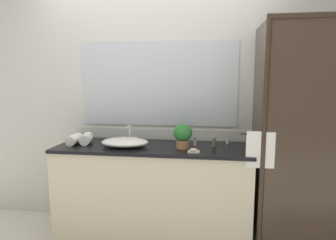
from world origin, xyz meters
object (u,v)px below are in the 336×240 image
potted_plant (183,135)px  soap_dish (194,151)px  rolled_towel_middle (86,139)px  amenity_bottle_shampoo (228,140)px  sink_basin (125,142)px  amenity_bottle_conditioner (195,142)px  rolled_towel_near_edge (74,139)px  faucet (130,137)px  amenity_bottle_lotion (214,142)px

potted_plant → soap_dish: 0.21m
rolled_towel_middle → amenity_bottle_shampoo: bearing=7.9°
amenity_bottle_shampoo → sink_basin: bearing=-166.0°
potted_plant → amenity_bottle_conditioner: 0.17m
rolled_towel_near_edge → amenity_bottle_conditioner: bearing=4.7°
faucet → rolled_towel_middle: faucet is taller
sink_basin → potted_plant: bearing=0.7°
sink_basin → soap_dish: 0.66m
faucet → amenity_bottle_lotion: bearing=-4.4°
rolled_towel_near_edge → soap_dish: bearing=-7.8°
amenity_bottle_shampoo → potted_plant: bearing=-150.8°
faucet → soap_dish: faucet is taller
amenity_bottle_conditioner → faucet: bearing=175.2°
potted_plant → rolled_towel_middle: potted_plant is taller
soap_dish → amenity_bottle_shampoo: bearing=50.8°
amenity_bottle_conditioner → rolled_towel_near_edge: 1.16m
rolled_towel_near_edge → rolled_towel_middle: 0.11m
sink_basin → amenity_bottle_shampoo: (0.95, 0.24, -0.00)m
soap_dish → amenity_bottle_lotion: size_ratio=1.08×
soap_dish → rolled_towel_middle: rolled_towel_middle is taller
faucet → soap_dish: bearing=-25.4°
faucet → amenity_bottle_conditioner: bearing=-4.8°
amenity_bottle_conditioner → rolled_towel_middle: size_ratio=0.39×
faucet → soap_dish: 0.72m
potted_plant → amenity_bottle_conditioner: bearing=45.3°
amenity_bottle_conditioner → rolled_towel_middle: rolled_towel_middle is taller
faucet → amenity_bottle_conditioner: (0.65, -0.05, -0.02)m
faucet → potted_plant: (0.54, -0.16, 0.07)m
amenity_bottle_conditioner → amenity_bottle_shampoo: 0.33m
sink_basin → faucet: bearing=90.0°
faucet → rolled_towel_middle: (-0.40, -0.12, -0.01)m
potted_plant → amenity_bottle_shampoo: (0.41, 0.23, -0.09)m
sink_basin → rolled_towel_middle: (-0.40, 0.05, 0.01)m
potted_plant → rolled_towel_near_edge: 1.05m
soap_dish → amenity_bottle_lotion: (0.18, 0.24, 0.03)m
sink_basin → soap_dish: size_ratio=4.41×
amenity_bottle_lotion → rolled_towel_middle: size_ratio=0.48×
faucet → amenity_bottle_conditioner: size_ratio=2.27×
soap_dish → amenity_bottle_lotion: amenity_bottle_lotion is taller
sink_basin → potted_plant: 0.55m
amenity_bottle_lotion → rolled_towel_middle: rolled_towel_middle is taller
soap_dish → amenity_bottle_shampoo: (0.31, 0.38, 0.02)m
rolled_towel_middle → amenity_bottle_lotion: bearing=2.6°
faucet → rolled_towel_near_edge: faucet is taller
sink_basin → potted_plant: size_ratio=2.00×
potted_plant → amenity_bottle_lotion: (0.28, 0.10, -0.08)m
potted_plant → faucet: bearing=163.4°
sink_basin → faucet: size_ratio=2.56×
sink_basin → soap_dish: (0.65, -0.14, -0.03)m
amenity_bottle_shampoo → rolled_towel_near_edge: size_ratio=0.39×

